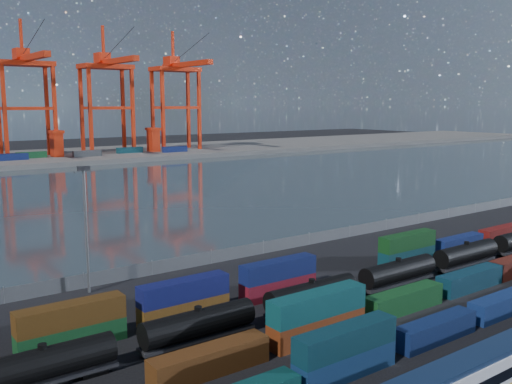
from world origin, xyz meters
TOP-DOWN VIEW (x-y plane):
  - ground at (0.00, 0.00)m, footprint 700.00×700.00m
  - harbor_water at (0.00, 105.00)m, footprint 700.00×700.00m
  - far_quay at (0.00, 210.00)m, footprint 700.00×70.00m
  - container_row_south at (2.83, -10.36)m, footprint 139.07×2.23m
  - container_row_mid at (16.62, -2.71)m, footprint 142.00×2.39m
  - container_row_north at (-16.62, 10.28)m, footprint 140.57×2.21m
  - tanker_string at (-3.41, 3.67)m, footprint 90.42×2.78m
  - waterfront_fence at (-0.00, 28.00)m, footprint 160.12×0.12m
  - yard_light_mast at (-30.00, 26.00)m, footprint 1.60×0.40m
  - straddle_carriers at (-2.50, 200.00)m, footprint 140.00×7.00m

SIDE VIEW (x-z plane):
  - ground at x=0.00m, z-range 0.00..0.00m
  - harbor_water at x=0.00m, z-range 0.01..0.01m
  - far_quay at x=0.00m, z-range 0.00..2.00m
  - waterfront_fence at x=0.00m, z-range -0.10..2.10m
  - container_row_south at x=2.83m, z-range -0.68..4.08m
  - container_row_mid at x=16.62m, z-range -0.85..4.25m
  - container_row_north at x=-16.62m, z-range -0.39..4.32m
  - tanker_string at x=-3.41m, z-range 0.01..3.98m
  - straddle_carriers at x=-2.50m, z-range 2.27..13.37m
  - yard_light_mast at x=-30.00m, z-range 1.00..17.60m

